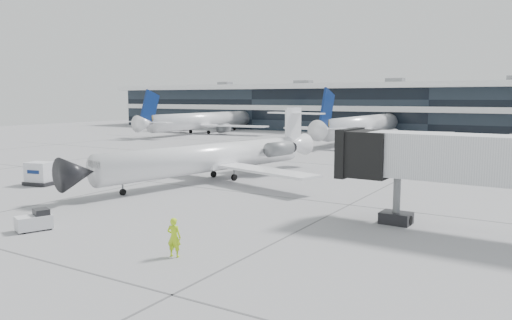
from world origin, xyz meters
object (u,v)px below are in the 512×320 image
Objects in this scene: baggage_tug at (35,221)px; cargo_uld at (40,174)px; ramp_worker at (174,237)px; regional_jet at (215,156)px.

cargo_uld is at bearing 164.84° from baggage_tug.
cargo_uld is at bearing -35.08° from ramp_worker.
cargo_uld is at bearing -127.80° from regional_jet.
cargo_uld is (-13.64, 10.07, 0.47)m from baggage_tug.
baggage_tug is 16.96m from cargo_uld.
regional_jet is 20.60m from baggage_tug.
regional_jet is 14.61× the size of ramp_worker.
regional_jet is at bearing -72.56° from ramp_worker.
baggage_tug is 0.79× the size of cargo_uld.
regional_jet is 10.21× the size of cargo_uld.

